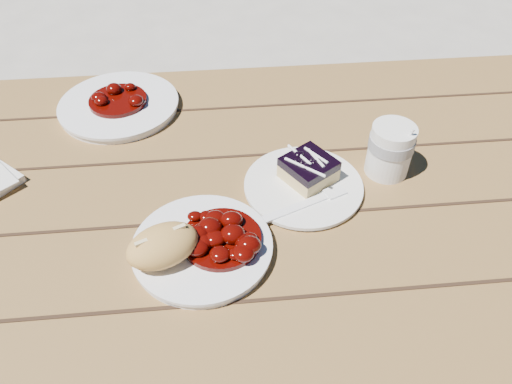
{
  "coord_description": "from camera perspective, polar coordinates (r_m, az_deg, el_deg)",
  "views": [
    {
      "loc": [
        0.14,
        -0.64,
        1.35
      ],
      "look_at": [
        0.19,
        -0.08,
        0.81
      ],
      "focal_mm": 35.0,
      "sensor_mm": 36.0,
      "label": 1
    }
  ],
  "objects": [
    {
      "name": "blueberry_cake",
      "position": [
        0.87,
        6.03,
        2.62
      ],
      "size": [
        0.11,
        0.11,
        0.05
      ],
      "rotation": [
        0.0,
        0.0,
        0.58
      ],
      "color": "#DABD77",
      "rests_on": "dessert_plate"
    },
    {
      "name": "main_plate",
      "position": [
        0.77,
        -6.15,
        -6.41
      ],
      "size": [
        0.21,
        0.21,
        0.02
      ],
      "primitive_type": "cylinder",
      "color": "white",
      "rests_on": "picnic_table"
    },
    {
      "name": "second_stew",
      "position": [
        1.08,
        -15.66,
        10.73
      ],
      "size": [
        0.12,
        0.12,
        0.04
      ],
      "primitive_type": null,
      "color": "#470502",
      "rests_on": "second_plate"
    },
    {
      "name": "goulash_stew",
      "position": [
        0.75,
        -4.04,
        -4.57
      ],
      "size": [
        0.12,
        0.12,
        0.04
      ],
      "primitive_type": null,
      "color": "#470502",
      "rests_on": "main_plate"
    },
    {
      "name": "coffee_cup",
      "position": [
        0.91,
        15.08,
        4.65
      ],
      "size": [
        0.08,
        0.08,
        0.1
      ],
      "primitive_type": "cylinder",
      "color": "white",
      "rests_on": "picnic_table"
    },
    {
      "name": "second_plate",
      "position": [
        1.09,
        -15.38,
        9.46
      ],
      "size": [
        0.24,
        0.24,
        0.02
      ],
      "primitive_type": "cylinder",
      "color": "white",
      "rests_on": "picnic_table"
    },
    {
      "name": "picnic_table",
      "position": [
        1.0,
        -11.36,
        -6.64
      ],
      "size": [
        2.0,
        1.55,
        0.75
      ],
      "color": "brown",
      "rests_on": "ground"
    },
    {
      "name": "fork_dessert",
      "position": [
        0.83,
        4.71,
        -1.71
      ],
      "size": [
        0.16,
        0.08,
        0.0
      ],
      "primitive_type": null,
      "rotation": [
        0.0,
        0.0,
        -1.18
      ],
      "color": "white",
      "rests_on": "dessert_plate"
    },
    {
      "name": "dessert_plate",
      "position": [
        0.87,
        5.42,
        0.61
      ],
      "size": [
        0.2,
        0.2,
        0.01
      ],
      "primitive_type": "cylinder",
      "color": "white",
      "rests_on": "picnic_table"
    },
    {
      "name": "bread_roll",
      "position": [
        0.74,
        -10.62,
        -6.06
      ],
      "size": [
        0.13,
        0.11,
        0.06
      ],
      "primitive_type": "ellipsoid",
      "rotation": [
        0.0,
        0.0,
        0.42
      ],
      "color": "tan",
      "rests_on": "main_plate"
    }
  ]
}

